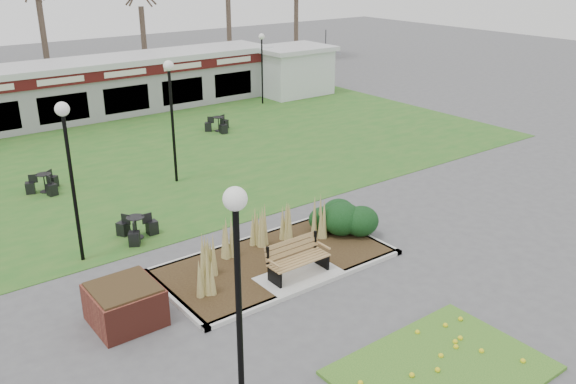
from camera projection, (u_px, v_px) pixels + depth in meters
ground at (302, 281)px, 15.84m from camera, size 100.00×100.00×0.00m
lawn at (120, 163)px, 24.74m from camera, size 34.00×16.00×0.02m
flower_bed at (442, 369)px, 12.40m from camera, size 4.20×3.00×0.16m
planting_bed at (308, 238)px, 17.42m from camera, size 6.75×3.40×1.27m
park_bench at (297, 258)px, 15.81m from camera, size 1.70×0.66×0.93m
brick_planter at (125, 304)px, 13.94m from camera, size 1.50×1.50×0.95m
food_pavilion at (53, 93)px, 30.12m from camera, size 24.60×3.40×2.90m
service_hut at (293, 70)px, 36.23m from camera, size 4.40×3.40×2.83m
lamp_post_near_left at (237, 261)px, 9.68m from camera, size 0.39×0.39×4.67m
lamp_post_mid_left at (68, 148)px, 15.74m from camera, size 0.37×0.37×4.48m
lamp_post_mid_right at (171, 95)px, 21.54m from camera, size 0.37×0.37×4.49m
lamp_post_far_right at (262, 53)px, 33.34m from camera, size 0.32×0.32×3.88m
bistro_set_b at (137, 231)px, 18.14m from camera, size 1.12×1.28×0.68m
bistro_set_c at (45, 186)px, 21.63m from camera, size 1.24×1.19×0.67m
bistro_set_d at (219, 126)px, 29.01m from camera, size 1.29×1.16×0.68m
patio_umbrella at (325, 63)px, 37.59m from camera, size 2.01×2.05×2.49m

